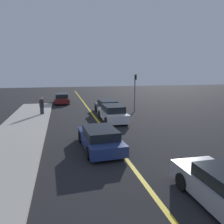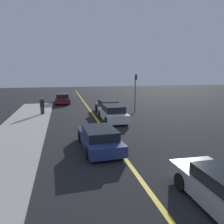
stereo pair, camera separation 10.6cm
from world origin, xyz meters
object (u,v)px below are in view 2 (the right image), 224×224
(car_far_distant, at_px, (113,113))
(pedestrian_mid_group, at_px, (42,106))
(traffic_light, at_px, (135,89))
(car_oncoming_far, at_px, (63,98))
(car_ahead_center, at_px, (99,138))
(car_parked_left_lot, at_px, (108,107))

(car_far_distant, height_order, pedestrian_mid_group, pedestrian_mid_group)
(traffic_light, bearing_deg, car_oncoming_far, 132.68)
(car_far_distant, relative_size, pedestrian_mid_group, 2.80)
(car_oncoming_far, bearing_deg, car_far_distant, -69.70)
(car_oncoming_far, relative_size, pedestrian_mid_group, 2.83)
(car_ahead_center, distance_m, traffic_light, 11.66)
(car_ahead_center, xyz_separation_m, car_far_distant, (2.25, 6.45, 0.09))
(car_ahead_center, distance_m, car_oncoming_far, 18.21)
(pedestrian_mid_group, bearing_deg, car_ahead_center, -69.51)
(car_far_distant, distance_m, car_oncoming_far, 12.37)
(car_oncoming_far, bearing_deg, car_ahead_center, -83.26)
(car_oncoming_far, xyz_separation_m, traffic_light, (7.38, -8.01, 1.77))
(car_ahead_center, distance_m, pedestrian_mid_group, 10.95)
(car_ahead_center, relative_size, pedestrian_mid_group, 2.73)
(car_far_distant, bearing_deg, pedestrian_mid_group, 146.94)
(car_parked_left_lot, bearing_deg, car_ahead_center, -107.52)
(car_far_distant, xyz_separation_m, car_oncoming_far, (-4.12, 11.67, -0.03))
(car_ahead_center, distance_m, car_far_distant, 6.83)
(car_ahead_center, bearing_deg, car_far_distant, 67.66)
(car_far_distant, distance_m, traffic_light, 5.20)
(car_parked_left_lot, height_order, traffic_light, traffic_light)
(car_far_distant, distance_m, pedestrian_mid_group, 7.18)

